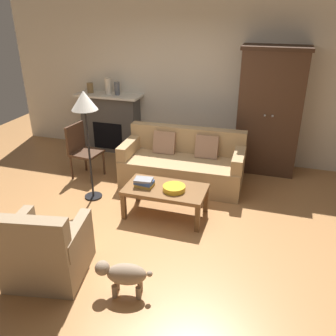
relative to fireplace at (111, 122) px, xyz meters
The scene contains 15 objects.
ground_plane 2.83m from the fireplace, 56.00° to the right, with size 9.60×9.60×0.00m, color #B27A47.
back_wall 1.78m from the fireplace, ahead, with size 7.20×0.10×2.80m, color silver.
fireplace is the anchor object (origin of this frame).
armoire 2.99m from the fireplace, ahead, with size 1.06×0.57×2.09m.
couch 2.01m from the fireplace, 29.95° to the right, with size 1.94×0.90×0.86m.
coffee_table 2.69m from the fireplace, 48.92° to the right, with size 1.10×0.60×0.42m.
fruit_bowl 2.80m from the fireplace, 47.39° to the right, with size 0.30×0.30×0.07m, color gold.
book_stack 2.54m from the fireplace, 54.47° to the right, with size 0.26×0.20×0.11m.
mantel_vase_bronze 0.75m from the fireplace, behind, with size 0.12×0.12×0.19m, color olive.
mantel_vase_cream 0.70m from the fireplace, 90.00° to the right, with size 0.12×0.12×0.30m, color beige.
mantel_vase_slate 0.69m from the fireplace, ahead, with size 0.10×0.10×0.24m, color #565B66.
armchair_near_left 3.69m from the fireplace, 75.20° to the right, with size 0.90×0.90×0.88m.
side_chair_wooden 1.26m from the fireplace, 87.02° to the right, with size 0.49×0.49×0.90m.
floor_lamp 2.13m from the fireplace, 73.20° to the right, with size 0.36×0.36×1.62m.
dog 4.02m from the fireplace, 62.97° to the right, with size 0.56×0.28×0.39m.
Camera 1 is at (1.52, -3.79, 2.69)m, focal length 38.40 mm.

